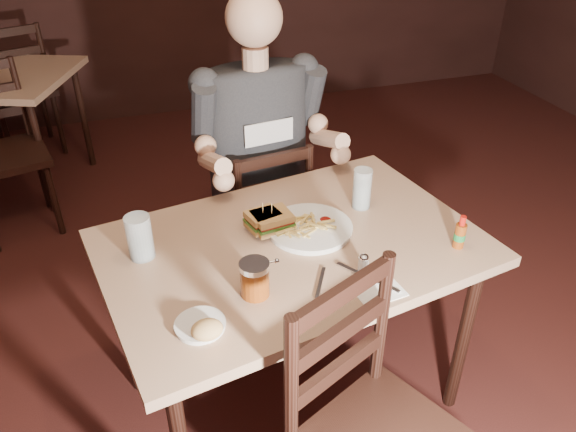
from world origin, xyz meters
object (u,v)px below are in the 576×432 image
object	(u,v)px
diner	(261,120)
side_plate	(200,326)
bg_chair_far	(18,90)
glass_left	(140,237)
chair_far	(260,221)
bg_chair_near	(4,156)
bg_table	(3,88)
dinner_plate	(310,229)
syrup_dispenser	(255,279)
glass_right	(362,189)
main_table	(292,261)
hot_sauce	(460,232)

from	to	relation	value
diner	side_plate	world-z (taller)	diner
bg_chair_far	glass_left	bearing A→B (deg)	85.19
chair_far	bg_chair_near	size ratio (longest dim) A/B	0.91
bg_table	diner	bearing A→B (deg)	-53.46
bg_table	bg_chair_far	world-z (taller)	bg_chair_far
dinner_plate	syrup_dispenser	size ratio (longest dim) A/B	2.53
glass_right	syrup_dispenser	distance (m)	0.63
chair_far	glass_left	bearing A→B (deg)	38.98
chair_far	glass_left	size ratio (longest dim) A/B	5.67
bg_chair_far	glass_right	bearing A→B (deg)	100.78
bg_table	chair_far	world-z (taller)	chair_far
bg_chair_far	bg_chair_near	world-z (taller)	bg_chair_far
bg_table	syrup_dispenser	bearing A→B (deg)	-69.00
main_table	bg_chair_far	size ratio (longest dim) A/B	1.45
bg_chair_near	syrup_dispenser	world-z (taller)	bg_chair_near
bg_chair_near	hot_sauce	world-z (taller)	bg_chair_near
bg_chair_far	dinner_plate	distance (m)	3.00
bg_table	diner	xyz separation A→B (m)	(1.20, -1.62, 0.28)
bg_chair_far	glass_left	distance (m)	2.79
glass_left	glass_right	xyz separation A→B (m)	(0.82, 0.06, 0.00)
bg_chair_near	bg_table	bearing A→B (deg)	76.80
bg_chair_near	side_plate	bearing A→B (deg)	-82.42
bg_chair_far	main_table	bearing A→B (deg)	94.06
bg_chair_near	syrup_dispenser	distance (m)	2.15
bg_chair_near	diner	xyz separation A→B (m)	(1.20, -1.07, 0.49)
chair_far	glass_right	size ratio (longest dim) A/B	5.58
chair_far	dinner_plate	bearing A→B (deg)	84.57
bg_table	dinner_plate	size ratio (longest dim) A/B	3.53
main_table	side_plate	size ratio (longest dim) A/B	9.88
bg_chair_near	side_plate	size ratio (longest dim) A/B	6.78
bg_chair_far	hot_sauce	xyz separation A→B (m)	(1.66, -2.98, 0.35)
bg_table	diner	size ratio (longest dim) A/B	1.01
bg_table	bg_chair_near	xyz separation A→B (m)	(0.00, -0.55, -0.20)
diner	glass_right	bearing A→B (deg)	-68.84
main_table	bg_chair_near	bearing A→B (deg)	123.93
dinner_plate	hot_sauce	world-z (taller)	hot_sauce
bg_chair_near	syrup_dispenser	bearing A→B (deg)	-76.86
main_table	side_plate	distance (m)	0.49
diner	bg_table	bearing A→B (deg)	119.29
main_table	glass_right	size ratio (longest dim) A/B	8.93
hot_sauce	syrup_dispenser	bearing A→B (deg)	-178.36
diner	glass_left	world-z (taller)	diner
bg_table	side_plate	xyz separation A→B (m)	(0.75, -2.54, 0.09)
bg_table	bg_chair_near	distance (m)	0.59
dinner_plate	bg_chair_far	bearing A→B (deg)	113.93
diner	bg_chair_far	bearing A→B (deg)	111.69
diner	side_plate	size ratio (longest dim) A/B	7.30
main_table	dinner_plate	bearing A→B (deg)	32.34
diner	dinner_plate	size ratio (longest dim) A/B	3.49
main_table	dinner_plate	size ratio (longest dim) A/B	4.72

